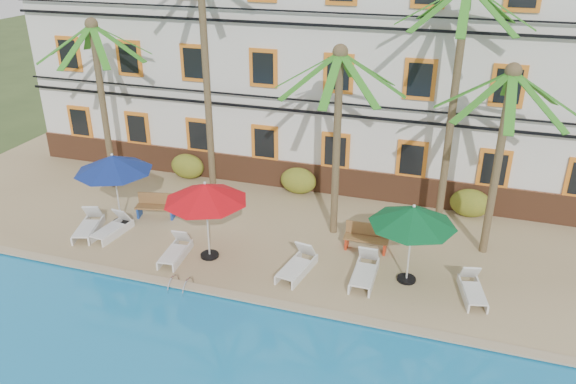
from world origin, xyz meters
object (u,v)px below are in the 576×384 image
(palm_d, at_px, (456,78))
(lounger_f, at_px, (472,289))
(umbrella_blue, at_px, (113,164))
(pool_ladder, at_px, (181,288))
(palm_a, at_px, (100,81))
(lounger_c, at_px, (176,251))
(umbrella_green, at_px, (413,216))
(umbrella_red, at_px, (205,193))
(bench_right, at_px, (367,237))
(palm_e, at_px, (503,134))
(bench_left, at_px, (156,205))
(lounger_b, at_px, (113,228))
(lounger_d, at_px, (297,265))
(palm_c, at_px, (338,115))
(lounger_e, at_px, (365,271))
(lounger_a, at_px, (89,226))
(palm_b, at_px, (204,44))

(palm_d, bearing_deg, lounger_f, -72.56)
(umbrella_blue, distance_m, pool_ladder, 5.63)
(palm_a, relative_size, pool_ladder, 9.32)
(lounger_c, relative_size, lounger_f, 1.00)
(umbrella_green, bearing_deg, umbrella_red, -174.76)
(bench_right, relative_size, pool_ladder, 2.03)
(palm_e, bearing_deg, palm_d, 140.46)
(bench_left, bearing_deg, umbrella_red, -32.83)
(lounger_b, height_order, lounger_d, lounger_d)
(umbrella_red, height_order, lounger_b, umbrella_red)
(palm_e, distance_m, lounger_c, 11.07)
(umbrella_red, xyz_separation_m, lounger_f, (8.39, 0.34, -2.09))
(lounger_c, bearing_deg, palm_c, 36.07)
(umbrella_red, relative_size, lounger_e, 1.46)
(palm_c, height_order, umbrella_blue, palm_c)
(lounger_f, bearing_deg, palm_e, 83.92)
(lounger_a, bearing_deg, pool_ladder, -23.66)
(palm_c, distance_m, pool_ladder, 7.45)
(lounger_c, bearing_deg, palm_a, 140.44)
(umbrella_blue, distance_m, umbrella_green, 10.59)
(palm_e, relative_size, bench_left, 4.08)
(umbrella_blue, distance_m, bench_right, 9.26)
(palm_b, distance_m, umbrella_red, 5.96)
(palm_c, height_order, lounger_d, palm_c)
(umbrella_blue, bearing_deg, lounger_e, -5.38)
(lounger_c, bearing_deg, palm_d, 30.98)
(lounger_c, bearing_deg, bench_right, 22.84)
(umbrella_red, height_order, pool_ladder, umbrella_red)
(palm_b, bearing_deg, bench_left, -121.31)
(lounger_e, height_order, bench_right, bench_right)
(palm_b, relative_size, lounger_f, 5.64)
(palm_e, xyz_separation_m, lounger_c, (-9.72, -3.56, -3.93))
(palm_d, distance_m, palm_e, 2.46)
(umbrella_blue, relative_size, umbrella_red, 1.01)
(palm_b, relative_size, bench_left, 6.25)
(bench_left, relative_size, bench_right, 1.04)
(bench_left, bearing_deg, pool_ladder, -52.15)
(palm_a, bearing_deg, palm_b, 4.09)
(lounger_a, xyz_separation_m, pool_ladder, (4.75, -2.08, -0.28))
(lounger_b, bearing_deg, umbrella_blue, 104.54)
(lounger_a, height_order, pool_ladder, lounger_a)
(palm_c, distance_m, palm_e, 5.16)
(palm_b, distance_m, palm_c, 5.77)
(palm_d, distance_m, lounger_c, 10.83)
(palm_b, relative_size, lounger_c, 5.64)
(palm_e, height_order, lounger_f, palm_e)
(palm_c, distance_m, lounger_d, 5.06)
(palm_c, bearing_deg, palm_b, 166.20)
(umbrella_green, relative_size, lounger_f, 1.52)
(umbrella_blue, xyz_separation_m, lounger_b, (0.22, -0.84, -2.11))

